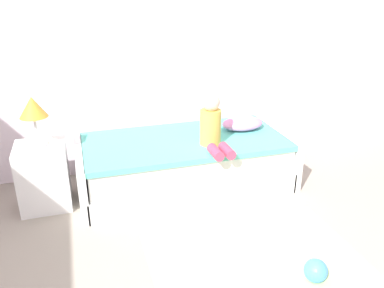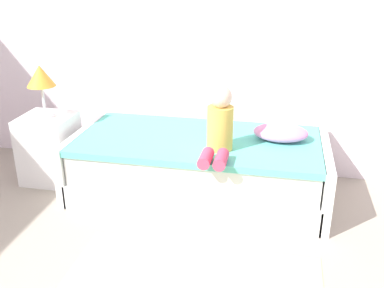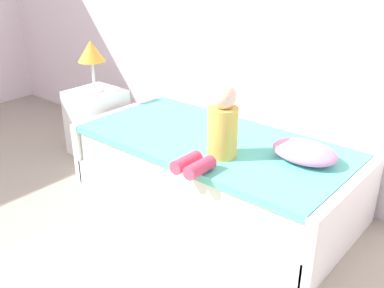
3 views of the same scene
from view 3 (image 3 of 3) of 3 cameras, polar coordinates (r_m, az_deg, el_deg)
name	(u,v)px [view 3 (image 3 of 3)]	position (r m, az deg, el deg)	size (l,w,h in m)	color
bed	(213,171)	(3.32, 2.79, -3.45)	(2.11, 1.00, 0.50)	white
nightstand	(98,122)	(4.18, -12.10, 2.77)	(0.44, 0.44, 0.60)	white
table_lamp	(91,54)	(4.00, -12.89, 11.30)	(0.24, 0.24, 0.45)	silver
child_figure	(218,129)	(2.85, 3.41, 1.89)	(0.20, 0.51, 0.50)	gold
pillow	(304,152)	(2.95, 14.31, -1.00)	(0.44, 0.30, 0.13)	#EA8CC6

